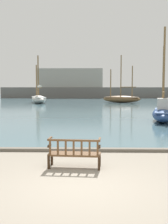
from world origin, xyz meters
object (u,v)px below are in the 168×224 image
park_bench (74,153)px  sailboat_mid_port (39,98)px  sailboat_mid_starboard (122,98)px  sailboat_outer_starboard (163,112)px

park_bench → sailboat_mid_port: 36.11m
sailboat_mid_starboard → sailboat_mid_port: 13.21m
park_bench → sailboat_mid_port: bearing=102.1°
park_bench → sailboat_outer_starboard: 12.98m
sailboat_mid_starboard → sailboat_outer_starboard: size_ratio=1.13×
park_bench → sailboat_mid_port: (-7.55, 35.31, 0.34)m
park_bench → sailboat_outer_starboard: size_ratio=0.25×
sailboat_mid_starboard → sailboat_mid_port: (-13.14, -1.38, 0.04)m
sailboat_outer_starboard → sailboat_mid_port: (-13.27, 23.65, 0.09)m
park_bench → sailboat_outer_starboard: sailboat_outer_starboard is taller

